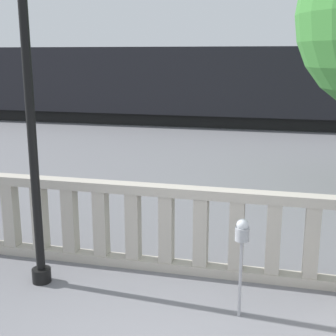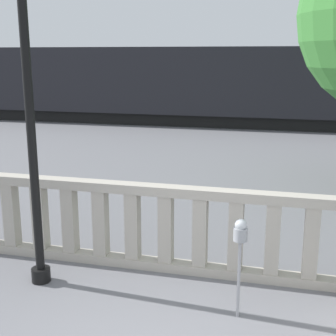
{
  "view_description": "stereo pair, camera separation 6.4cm",
  "coord_description": "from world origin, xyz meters",
  "views": [
    {
      "loc": [
        1.06,
        -3.84,
        3.15
      ],
      "look_at": [
        -0.74,
        3.44,
        1.32
      ],
      "focal_mm": 50.0,
      "sensor_mm": 36.0,
      "label": 1
    },
    {
      "loc": [
        1.12,
        -3.82,
        3.15
      ],
      "look_at": [
        -0.74,
        3.44,
        1.32
      ],
      "focal_mm": 50.0,
      "sensor_mm": 36.0,
      "label": 2
    }
  ],
  "objects": [
    {
      "name": "balustrade",
      "position": [
        -0.0,
        2.44,
        0.65
      ],
      "size": [
        13.15,
        0.24,
        1.3
      ],
      "color": "#ADA599",
      "rests_on": "ground"
    },
    {
      "name": "parking_meter",
      "position": [
        0.67,
        1.41,
        1.02
      ],
      "size": [
        0.17,
        0.17,
        1.27
      ],
      "color": "#99999E",
      "rests_on": "ground"
    },
    {
      "name": "train_near",
      "position": [
        -1.95,
        17.58,
        1.82
      ],
      "size": [
        29.34,
        2.99,
        4.07
      ],
      "color": "black",
      "rests_on": "ground"
    }
  ]
}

